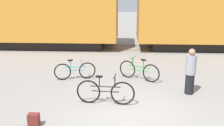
{
  "coord_description": "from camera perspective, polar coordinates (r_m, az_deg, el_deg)",
  "views": [
    {
      "loc": [
        -0.08,
        -6.79,
        3.39
      ],
      "look_at": [
        -0.53,
        1.66,
        1.1
      ],
      "focal_mm": 42.0,
      "sensor_mm": 36.0,
      "label": 1
    }
  ],
  "objects": [
    {
      "name": "bicycle_black",
      "position": [
        8.18,
        -1.44,
        -6.29
      ],
      "size": [
        1.83,
        0.46,
        0.94
      ],
      "color": "black",
      "rests_on": "ground_plane"
    },
    {
      "name": "rail_far",
      "position": [
        17.29,
        3.29,
        3.86
      ],
      "size": [
        59.84,
        0.07,
        0.01
      ],
      "primitive_type": "cube",
      "color": "#4C4238",
      "rests_on": "ground_plane"
    },
    {
      "name": "ground_plane",
      "position": [
        7.59,
        3.42,
        -11.41
      ],
      "size": [
        80.0,
        80.0,
        0.0
      ],
      "primitive_type": "plane",
      "color": "gray"
    },
    {
      "name": "person_in_grey",
      "position": [
        9.26,
        16.71,
        -1.83
      ],
      "size": [
        0.35,
        0.35,
        1.58
      ],
      "rotation": [
        0.0,
        0.0,
        5.84
      ],
      "color": "black",
      "rests_on": "ground_plane"
    },
    {
      "name": "bicycle_green",
      "position": [
        10.46,
        5.88,
        -1.65
      ],
      "size": [
        1.56,
        0.92,
        0.89
      ],
      "color": "black",
      "rests_on": "ground_plane"
    },
    {
      "name": "freight_train",
      "position": [
        16.25,
        3.44,
        12.8
      ],
      "size": [
        47.84,
        3.18,
        5.26
      ],
      "color": "black",
      "rests_on": "ground_plane"
    },
    {
      "name": "rail_near",
      "position": [
        15.88,
        3.3,
        2.84
      ],
      "size": [
        59.84,
        0.07,
        0.01
      ],
      "primitive_type": "cube",
      "color": "#4C4238",
      "rests_on": "ground_plane"
    },
    {
      "name": "backpack",
      "position": [
        7.29,
        -16.68,
        -11.78
      ],
      "size": [
        0.28,
        0.2,
        0.34
      ],
      "color": "maroon",
      "rests_on": "ground_plane"
    },
    {
      "name": "bicycle_teal",
      "position": [
        10.58,
        -8.05,
        -1.65
      ],
      "size": [
        1.62,
        0.51,
        0.84
      ],
      "color": "black",
      "rests_on": "ground_plane"
    }
  ]
}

